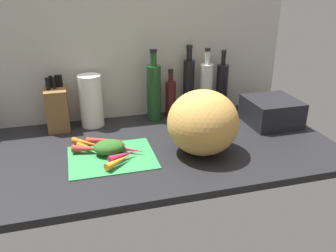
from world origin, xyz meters
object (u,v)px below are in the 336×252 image
object	(u,v)px
knife_block	(57,107)
bottle_2	(189,85)
dish_rack	(271,111)
carrot_6	(123,155)
carrot_3	(106,140)
bottle_0	(154,92)
bottle_3	(206,88)
cutting_board	(112,157)
carrot_1	(87,143)
carrot_4	(119,161)
carrot_2	(90,149)
carrot_0	(128,149)
bottle_4	(222,87)
winter_squash	(203,122)
carrot_5	(88,149)
bottle_1	(171,98)
paper_towel_roll	(91,101)

from	to	relation	value
knife_block	bottle_2	distance (cm)	65.85
bottle_2	dish_rack	size ratio (longest dim) A/B	1.51
carrot_6	carrot_3	bearing A→B (deg)	106.28
bottle_0	bottle_3	world-z (taller)	bottle_0
cutting_board	bottle_0	xyz separation A→B (cm)	(26.06, 35.23, 14.50)
bottle_3	carrot_6	bearing A→B (deg)	-141.51
carrot_1	carrot_4	world-z (taller)	carrot_4
knife_block	carrot_2	bearing A→B (deg)	-68.90
carrot_0	bottle_0	size ratio (longest dim) A/B	0.40
cutting_board	knife_block	size ratio (longest dim) A/B	1.35
carrot_2	bottle_4	distance (cm)	78.53
dish_rack	knife_block	bearing A→B (deg)	167.40
knife_block	bottle_0	xyz separation A→B (cm)	(46.38, -2.57, 4.63)
carrot_2	carrot_3	world-z (taller)	carrot_3
dish_rack	winter_squash	bearing A→B (deg)	-155.32
carrot_4	bottle_2	distance (cm)	65.20
cutting_board	carrot_5	distance (cm)	10.69
carrot_2	carrot_4	xyz separation A→B (cm)	(9.93, -14.08, 0.24)
carrot_5	carrot_4	bearing A→B (deg)	-51.76
cutting_board	carrot_6	bearing A→B (deg)	-44.09
carrot_4	bottle_1	world-z (taller)	bottle_1
bottle_1	bottle_3	world-z (taller)	bottle_3
carrot_6	carrot_1	bearing A→B (deg)	128.61
bottle_3	carrot_5	bearing A→B (deg)	-154.19
bottle_0	dish_rack	bearing A→B (deg)	-20.15
carrot_3	bottle_2	xyz separation A→B (cm)	(46.16, 26.70, 13.15)
knife_block	winter_squash	bearing A→B (deg)	-36.73
cutting_board	bottle_2	world-z (taller)	bottle_2
carrot_0	dish_rack	xyz separation A→B (cm)	(73.30, 13.57, 4.27)
carrot_3	carrot_2	bearing A→B (deg)	-141.34
carrot_1	bottle_2	xyz separation A→B (cm)	(54.17, 26.86, 13.27)
carrot_3	carrot_6	bearing A→B (deg)	-73.72
carrot_5	carrot_6	world-z (taller)	same
winter_squash	dish_rack	distance (cm)	48.55
carrot_5	paper_towel_roll	bearing A→B (deg)	82.15
carrot_1	knife_block	xyz separation A→B (cm)	(-11.48, 25.64, 8.19)
carrot_6	bottle_4	world-z (taller)	bottle_4
carrot_1	paper_towel_roll	xyz separation A→B (cm)	(4.26, 24.13, 10.44)
bottle_4	dish_rack	xyz separation A→B (cm)	(17.23, -21.91, -7.11)
knife_block	bottle_3	bearing A→B (deg)	-1.41
cutting_board	carrot_5	size ratio (longest dim) A/B	2.61
bottle_1	bottle_4	bearing A→B (deg)	-1.06
carrot_0	bottle_1	distance (cm)	46.50
carrot_0	bottle_3	size ratio (longest dim) A/B	0.41
carrot_1	knife_block	distance (cm)	29.26
carrot_0	carrot_3	bearing A→B (deg)	126.77
carrot_2	bottle_0	xyz separation A→B (cm)	(34.28, 28.81, 12.83)
carrot_3	knife_block	xyz separation A→B (cm)	(-19.49, 25.48, 8.06)
carrot_5	bottle_3	xyz separation A→B (cm)	(62.60, 30.28, 11.57)
carrot_6	paper_towel_roll	world-z (taller)	paper_towel_roll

